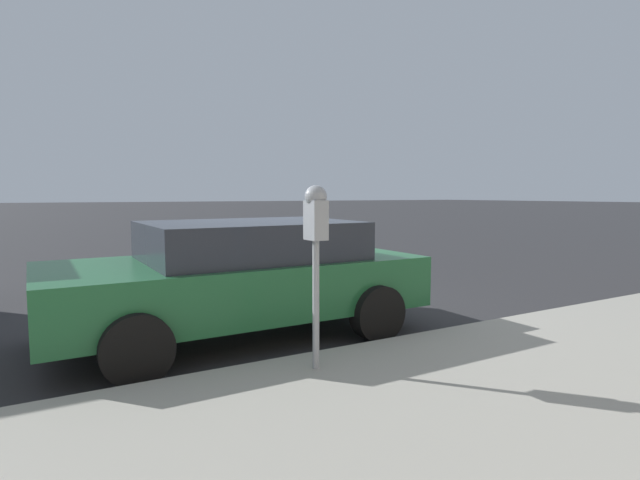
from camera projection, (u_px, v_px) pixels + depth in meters
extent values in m
plane|color=#2B2B2D|center=(276.00, 312.00, 7.06)|extent=(220.00, 220.00, 0.00)
cylinder|color=gray|center=(316.00, 305.00, 4.33)|extent=(0.06, 0.06, 1.13)
cube|color=gray|center=(316.00, 220.00, 4.26)|extent=(0.20, 0.14, 0.34)
sphere|color=gray|center=(316.00, 196.00, 4.24)|extent=(0.19, 0.19, 0.19)
cube|color=#B21919|center=(310.00, 224.00, 4.35)|extent=(0.01, 0.11, 0.12)
cube|color=black|center=(310.00, 211.00, 4.34)|extent=(0.01, 0.10, 0.08)
cube|color=#1E5B33|center=(237.00, 284.00, 5.79)|extent=(1.98, 4.22, 0.59)
cube|color=#232833|center=(250.00, 240.00, 5.83)|extent=(1.73, 2.37, 0.43)
cylinder|color=black|center=(136.00, 349.00, 4.33)|extent=(0.23, 0.64, 0.64)
cylinder|color=black|center=(106.00, 306.00, 6.00)|extent=(0.23, 0.64, 0.64)
cylinder|color=black|center=(377.00, 313.00, 5.64)|extent=(0.23, 0.64, 0.64)
cylinder|color=black|center=(297.00, 286.00, 7.31)|extent=(0.23, 0.64, 0.64)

